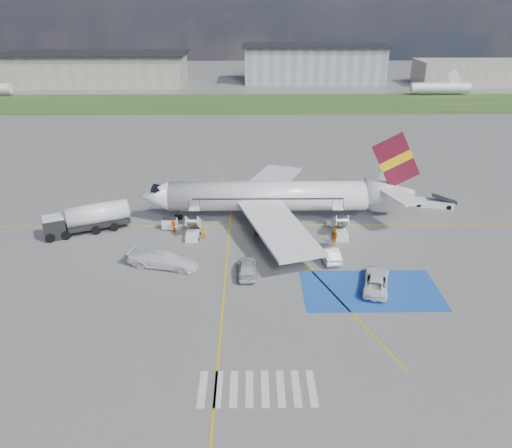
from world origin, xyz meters
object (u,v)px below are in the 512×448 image
object	(u,v)px
gpu_cart	(170,224)
belt_loader	(434,203)
van_white_b	(163,257)
van_white_a	(376,278)
airliner	(279,196)
car_silver_a	(247,267)
fuel_tanker	(87,221)
car_silver_b	(329,253)

from	to	relation	value
gpu_cart	belt_loader	size ratio (longest dim) A/B	0.32
belt_loader	van_white_b	xyz separation A→B (m)	(-36.03, -17.29, 0.74)
gpu_cart	van_white_a	bearing A→B (deg)	-29.10
gpu_cart	belt_loader	world-z (taller)	belt_loader
airliner	car_silver_a	size ratio (longest dim) A/B	7.32
fuel_tanker	van_white_b	distance (m)	14.45
airliner	van_white_b	world-z (taller)	airliner
fuel_tanker	van_white_a	xyz separation A→B (m)	(33.70, -13.79, -0.52)
belt_loader	van_white_b	world-z (taller)	van_white_b
car_silver_b	van_white_a	size ratio (longest dim) A/B	0.96
airliner	fuel_tanker	world-z (taller)	airliner
belt_loader	van_white_a	bearing A→B (deg)	-106.38
van_white_a	van_white_b	size ratio (longest dim) A/B	0.86
fuel_tanker	van_white_a	distance (m)	36.41
gpu_cart	belt_loader	distance (m)	37.48
airliner	van_white_b	distance (m)	18.75
airliner	car_silver_a	bearing A→B (deg)	-105.88
car_silver_a	van_white_b	xyz separation A→B (m)	(-9.31, 1.84, 0.32)
airliner	fuel_tanker	bearing A→B (deg)	-171.86
gpu_cart	car_silver_b	xyz separation A→B (m)	(19.35, -8.37, 0.12)
belt_loader	car_silver_a	world-z (taller)	belt_loader
airliner	belt_loader	xyz separation A→B (m)	(22.54, 4.45, -2.95)
fuel_tanker	belt_loader	xyz separation A→B (m)	(47.06, 7.96, -1.06)
gpu_cart	car_silver_b	distance (m)	21.08
gpu_cart	van_white_a	size ratio (longest dim) A/B	0.37
van_white_a	car_silver_b	bearing A→B (deg)	-40.57
airliner	gpu_cart	world-z (taller)	airliner
car_silver_b	van_white_a	distance (m)	7.23
car_silver_b	belt_loader	bearing A→B (deg)	-145.47
car_silver_b	van_white_b	bearing A→B (deg)	-2.93
car_silver_a	car_silver_b	distance (m)	9.91
fuel_tanker	car_silver_b	xyz separation A→B (m)	(29.66, -7.80, -0.68)
gpu_cart	van_white_b	xyz separation A→B (m)	(0.72, -9.91, 0.48)
car_silver_a	car_silver_b	world-z (taller)	car_silver_a
fuel_tanker	airliner	bearing A→B (deg)	-16.22
belt_loader	van_white_a	size ratio (longest dim) A/B	1.17
fuel_tanker	belt_loader	size ratio (longest dim) A/B	1.75
fuel_tanker	gpu_cart	distance (m)	10.36
airliner	van_white_a	world-z (taller)	airliner
gpu_cart	car_silver_a	xyz separation A→B (m)	(10.03, -11.74, 0.16)
car_silver_a	van_white_a	size ratio (longest dim) A/B	0.97
van_white_b	van_white_a	bearing A→B (deg)	-86.70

